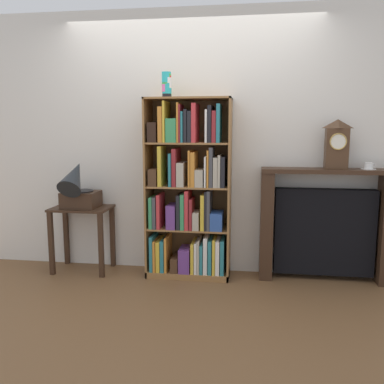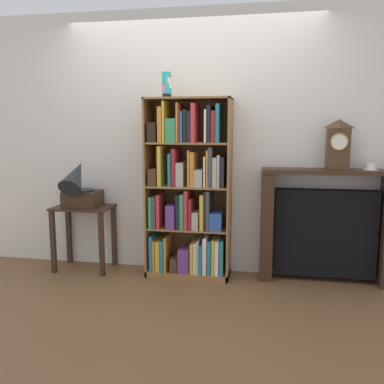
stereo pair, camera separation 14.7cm
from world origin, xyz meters
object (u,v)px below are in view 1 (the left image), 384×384
(fireplace_mantel, at_px, (324,226))
(teacup_with_saucer, at_px, (369,166))
(bookshelf, at_px, (189,197))
(mantel_clock, at_px, (337,144))
(cup_stack, at_px, (167,85))
(gramophone, at_px, (78,187))
(side_table_left, at_px, (82,224))

(fireplace_mantel, height_order, teacup_with_saucer, teacup_with_saucer)
(bookshelf, height_order, mantel_clock, bookshelf)
(cup_stack, bearing_deg, mantel_clock, 3.17)
(cup_stack, xyz_separation_m, gramophone, (-0.90, -0.05, -0.97))
(mantel_clock, bearing_deg, teacup_with_saucer, 0.45)
(fireplace_mantel, distance_m, teacup_with_saucer, 0.68)
(fireplace_mantel, bearing_deg, mantel_clock, -20.36)
(gramophone, relative_size, teacup_with_saucer, 3.97)
(side_table_left, xyz_separation_m, mantel_clock, (2.47, 0.07, 0.82))
(gramophone, xyz_separation_m, mantel_clock, (2.47, 0.14, 0.43))
(gramophone, bearing_deg, bookshelf, 4.23)
(bookshelf, distance_m, gramophone, 1.11)
(fireplace_mantel, height_order, mantel_clock, mantel_clock)
(bookshelf, relative_size, gramophone, 3.25)
(fireplace_mantel, xyz_separation_m, teacup_with_saucer, (0.36, -0.02, 0.58))
(cup_stack, bearing_deg, side_table_left, 178.68)
(gramophone, relative_size, mantel_clock, 1.18)
(fireplace_mantel, bearing_deg, cup_stack, -175.71)
(side_table_left, height_order, fireplace_mantel, fireplace_mantel)
(bookshelf, distance_m, side_table_left, 1.14)
(cup_stack, bearing_deg, gramophone, -176.76)
(bookshelf, xyz_separation_m, side_table_left, (-1.10, -0.01, -0.30))
(side_table_left, relative_size, fireplace_mantel, 0.55)
(side_table_left, bearing_deg, mantel_clock, 1.54)
(fireplace_mantel, xyz_separation_m, mantel_clock, (0.07, -0.03, 0.78))
(side_table_left, bearing_deg, cup_stack, -1.32)
(teacup_with_saucer, bearing_deg, bookshelf, -177.97)
(bookshelf, height_order, side_table_left, bookshelf)
(bookshelf, distance_m, teacup_with_saucer, 1.69)
(gramophone, xyz_separation_m, teacup_with_saucer, (2.76, 0.14, 0.23))
(cup_stack, relative_size, mantel_clock, 0.51)
(side_table_left, relative_size, teacup_with_saucer, 4.93)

